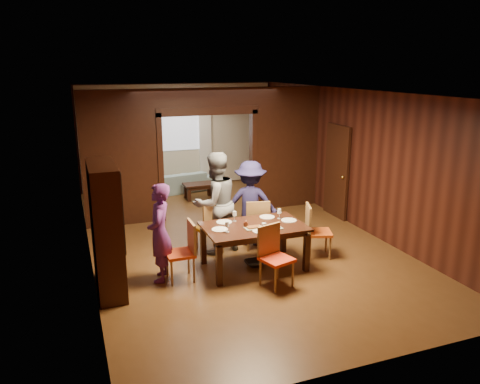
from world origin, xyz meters
name	(u,v)px	position (x,y,z in m)	size (l,w,h in m)	color
floor	(232,237)	(0.00, 0.00, 0.00)	(9.00, 9.00, 0.00)	#563518
ceiling	(231,91)	(0.00, 0.00, 2.90)	(5.50, 9.00, 0.02)	silver
room_walls	(204,149)	(0.00, 1.89, 1.51)	(5.52, 9.01, 2.90)	black
person_purple	(160,233)	(-1.71, -1.41, 0.80)	(0.58, 0.38, 1.60)	#552265
person_grey	(215,203)	(-0.53, -0.60, 0.94)	(0.92, 0.71, 1.88)	slate
person_navy	(250,203)	(0.23, -0.44, 0.82)	(1.06, 0.61, 1.64)	#1E1B44
sofa	(178,182)	(-0.20, 3.85, 0.27)	(1.85, 0.72, 0.54)	#8FB4BC
serving_bowl	(255,222)	(-0.09, -1.46, 0.80)	(0.35, 0.35, 0.08)	black
dining_table	(254,247)	(-0.13, -1.51, 0.38)	(1.70, 1.06, 0.76)	black
coffee_table	(199,191)	(0.15, 2.99, 0.20)	(0.80, 0.50, 0.40)	black
chair_left	(180,252)	(-1.43, -1.54, 0.48)	(0.44, 0.44, 0.97)	red
chair_right	(319,231)	(1.16, -1.45, 0.48)	(0.44, 0.44, 0.97)	#D34F13
chair_far_l	(210,227)	(-0.64, -0.58, 0.48)	(0.44, 0.44, 0.97)	orange
chair_far_r	(256,223)	(0.25, -0.68, 0.48)	(0.44, 0.44, 0.97)	red
chair_near	(277,257)	(-0.06, -2.29, 0.48)	(0.44, 0.44, 0.97)	red
hutch	(106,229)	(-2.53, -1.50, 1.00)	(0.40, 1.20, 2.00)	black
door_right	(337,171)	(2.70, 0.50, 1.05)	(0.06, 0.90, 2.10)	black
window_far	(179,127)	(0.00, 4.44, 1.70)	(1.20, 0.03, 1.30)	silver
curtain_left	(153,145)	(-0.75, 4.40, 1.25)	(0.35, 0.06, 2.40)	white
curtain_right	(205,142)	(0.75, 4.40, 1.25)	(0.35, 0.06, 2.40)	white
plate_left	(220,229)	(-0.73, -1.50, 0.77)	(0.27, 0.27, 0.01)	white
plate_far_l	(224,222)	(-0.55, -1.17, 0.77)	(0.27, 0.27, 0.01)	silver
plate_far_r	(267,217)	(0.26, -1.18, 0.77)	(0.27, 0.27, 0.01)	silver
plate_right	(289,220)	(0.54, -1.48, 0.77)	(0.27, 0.27, 0.01)	silver
plate_near	(261,231)	(-0.14, -1.81, 0.77)	(0.27, 0.27, 0.01)	silver
platter_a	(254,227)	(-0.19, -1.64, 0.78)	(0.30, 0.20, 0.04)	gray
platter_b	(273,227)	(0.11, -1.75, 0.78)	(0.30, 0.20, 0.04)	gray
wineglass_left	(227,227)	(-0.66, -1.65, 0.85)	(0.08, 0.08, 0.18)	white
wineglass_far	(235,216)	(-0.36, -1.17, 0.85)	(0.08, 0.08, 0.18)	white
wineglass_right	(279,214)	(0.43, -1.32, 0.85)	(0.08, 0.08, 0.18)	white
tumbler	(264,227)	(-0.08, -1.82, 0.83)	(0.07, 0.07, 0.14)	silver
condiment_jar	(246,224)	(-0.29, -1.54, 0.82)	(0.08, 0.08, 0.11)	#481E10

